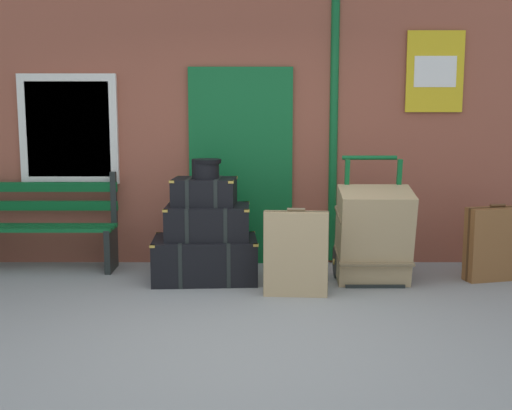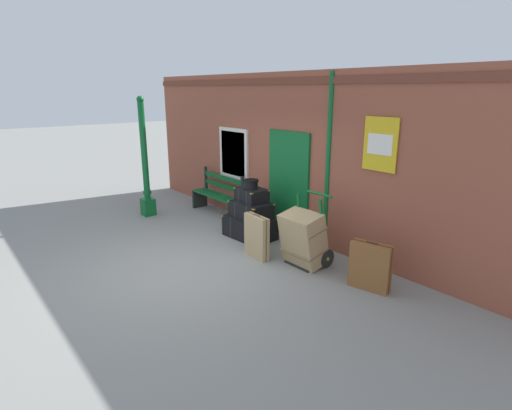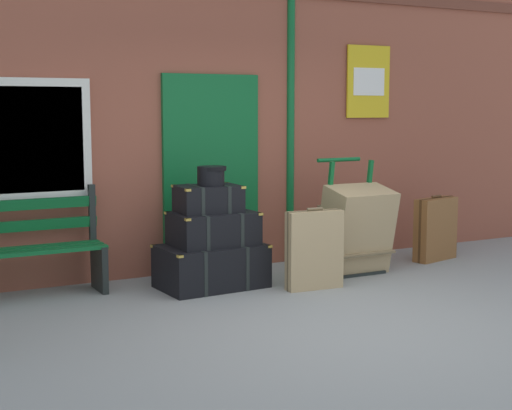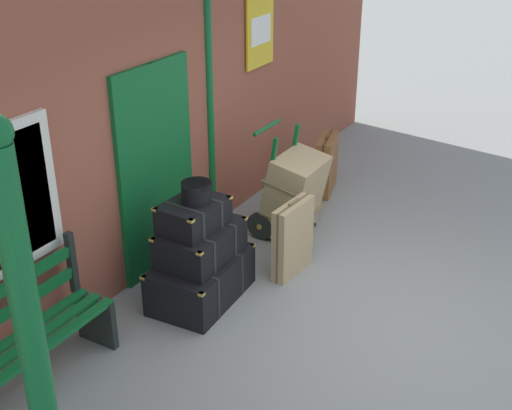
% 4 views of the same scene
% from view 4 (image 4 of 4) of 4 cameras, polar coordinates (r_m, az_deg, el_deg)
% --- Properties ---
extents(ground_plane, '(60.00, 60.00, 0.00)m').
position_cam_4_polar(ground_plane, '(6.17, 11.10, -10.29)').
color(ground_plane, gray).
extents(brick_facade, '(10.40, 0.35, 3.20)m').
position_cam_4_polar(brick_facade, '(6.57, -9.62, 7.81)').
color(brick_facade, brown).
rests_on(brick_facade, ground).
extents(platform_bench, '(1.60, 0.43, 1.01)m').
position_cam_4_polar(platform_bench, '(5.44, -19.52, -11.14)').
color(platform_bench, '#0F5B28').
rests_on(platform_bench, ground).
extents(steamer_trunk_base, '(1.04, 0.70, 0.43)m').
position_cam_4_polar(steamer_trunk_base, '(6.38, -4.68, -6.26)').
color(steamer_trunk_base, black).
rests_on(steamer_trunk_base, ground).
extents(steamer_trunk_middle, '(0.82, 0.56, 0.33)m').
position_cam_4_polar(steamer_trunk_middle, '(6.21, -4.73, -3.22)').
color(steamer_trunk_middle, black).
rests_on(steamer_trunk_middle, steamer_trunk_base).
extents(steamer_trunk_top, '(0.64, 0.49, 0.27)m').
position_cam_4_polar(steamer_trunk_top, '(6.08, -5.33, -0.86)').
color(steamer_trunk_top, black).
rests_on(steamer_trunk_top, steamer_trunk_middle).
extents(round_hatbox, '(0.28, 0.28, 0.19)m').
position_cam_4_polar(round_hatbox, '(5.97, -5.10, 1.19)').
color(round_hatbox, black).
rests_on(round_hatbox, steamer_trunk_top).
extents(porters_trolley, '(0.71, 0.56, 1.21)m').
position_cam_4_polar(porters_trolley, '(7.57, 2.04, -0.18)').
color(porters_trolley, black).
rests_on(porters_trolley, ground).
extents(large_brown_trunk, '(0.70, 0.61, 0.95)m').
position_cam_4_polar(large_brown_trunk, '(7.41, 3.22, 0.93)').
color(large_brown_trunk, tan).
rests_on(large_brown_trunk, ground).
extents(suitcase_cream, '(0.58, 0.19, 0.80)m').
position_cam_4_polar(suitcase_cream, '(6.69, 3.14, -2.85)').
color(suitcase_cream, tan).
rests_on(suitcase_cream, ground).
extents(suitcase_beige, '(0.63, 0.33, 0.76)m').
position_cam_4_polar(suitcase_beige, '(8.54, 6.00, 3.42)').
color(suitcase_beige, brown).
rests_on(suitcase_beige, ground).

